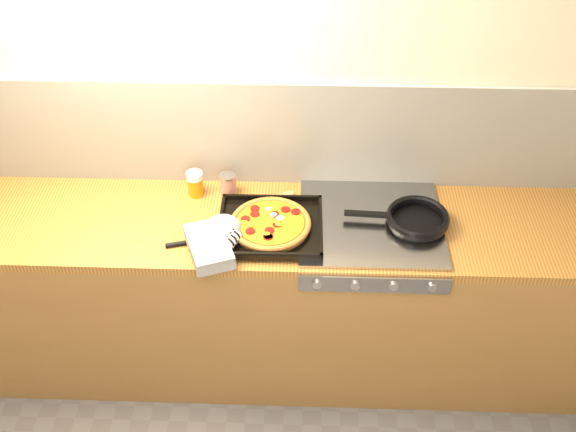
{
  "coord_description": "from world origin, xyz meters",
  "views": [
    {
      "loc": [
        0.17,
        -1.07,
        2.76
      ],
      "look_at": [
        0.1,
        1.08,
        0.95
      ],
      "focal_mm": 42.0,
      "sensor_mm": 36.0,
      "label": 1
    }
  ],
  "objects_px": {
    "juice_glass": "(195,184)",
    "frying_pan": "(416,219)",
    "pizza_on_tray": "(254,229)",
    "tomato_can": "(228,185)"
  },
  "relations": [
    {
      "from": "juice_glass",
      "to": "frying_pan",
      "type": "bearing_deg",
      "value": -10.84
    },
    {
      "from": "frying_pan",
      "to": "tomato_can",
      "type": "xyz_separation_m",
      "value": [
        -0.81,
        0.19,
        0.01
      ]
    },
    {
      "from": "pizza_on_tray",
      "to": "juice_glass",
      "type": "height_order",
      "value": "juice_glass"
    },
    {
      "from": "frying_pan",
      "to": "pizza_on_tray",
      "type": "bearing_deg",
      "value": -171.8
    },
    {
      "from": "frying_pan",
      "to": "juice_glass",
      "type": "height_order",
      "value": "juice_glass"
    },
    {
      "from": "frying_pan",
      "to": "juice_glass",
      "type": "relative_size",
      "value": 3.77
    },
    {
      "from": "frying_pan",
      "to": "juice_glass",
      "type": "bearing_deg",
      "value": 169.16
    },
    {
      "from": "pizza_on_tray",
      "to": "juice_glass",
      "type": "distance_m",
      "value": 0.4
    },
    {
      "from": "tomato_can",
      "to": "juice_glass",
      "type": "height_order",
      "value": "juice_glass"
    },
    {
      "from": "juice_glass",
      "to": "pizza_on_tray",
      "type": "bearing_deg",
      "value": -45.12
    }
  ]
}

